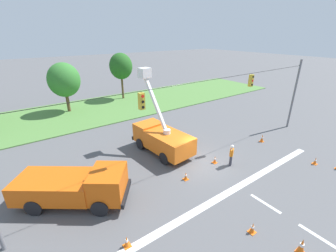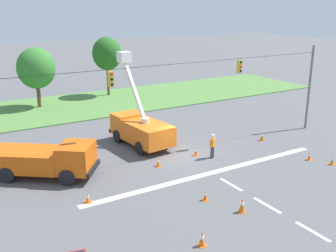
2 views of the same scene
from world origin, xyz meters
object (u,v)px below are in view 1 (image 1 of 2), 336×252
tree_centre (64,80)px  road_worker (231,154)px  traffic_cone_mid_right (186,176)px  traffic_cone_far_right (127,242)px  utility_truck_support_near (75,186)px  traffic_cone_near_bucket (315,161)px  traffic_cone_lane_edge_a (253,228)px  utility_truck_bucket_lift (162,137)px  traffic_cone_mid_left (262,138)px  traffic_cone_lane_edge_b (302,246)px  tree_east (121,66)px  traffic_cone_far_left (215,160)px

tree_centre → road_worker: size_ratio=3.57×
traffic_cone_mid_right → traffic_cone_far_right: bearing=-157.0°
utility_truck_support_near → traffic_cone_near_bucket: (16.39, -6.64, -0.88)m
traffic_cone_far_right → traffic_cone_near_bucket: bearing=-7.3°
road_worker → traffic_cone_lane_edge_a: road_worker is taller
utility_truck_bucket_lift → traffic_cone_mid_left: 9.74m
tree_centre → traffic_cone_lane_edge_b: 28.33m
tree_east → utility_truck_support_near: (-12.45, -19.73, -3.82)m
tree_centre → traffic_cone_far_right: 23.26m
tree_east → traffic_cone_mid_left: size_ratio=9.48×
traffic_cone_lane_edge_a → road_worker: bearing=49.6°
tree_centre → traffic_cone_near_bucket: size_ratio=10.48×
utility_truck_bucket_lift → traffic_cone_lane_edge_b: bearing=-91.0°
traffic_cone_far_left → traffic_cone_far_right: size_ratio=1.00×
traffic_cone_mid_right → traffic_cone_far_left: (3.29, 0.34, 0.01)m
utility_truck_bucket_lift → traffic_cone_mid_right: utility_truck_bucket_lift is taller
traffic_cone_lane_edge_a → tree_centre: bearing=96.0°
traffic_cone_mid_right → traffic_cone_lane_edge_b: bearing=-84.7°
traffic_cone_near_bucket → traffic_cone_far_right: (-15.36, 1.97, 0.02)m
utility_truck_support_near → traffic_cone_mid_right: utility_truck_support_near is taller
traffic_cone_mid_left → traffic_cone_far_right: traffic_cone_mid_left is taller
traffic_cone_mid_left → traffic_cone_mid_right: traffic_cone_mid_left is taller
traffic_cone_lane_edge_a → traffic_cone_far_left: bearing=59.6°
traffic_cone_mid_left → traffic_cone_near_bucket: bearing=-92.0°
tree_centre → utility_truck_support_near: size_ratio=0.94×
tree_east → traffic_cone_far_right: (-11.41, -24.39, -4.68)m
utility_truck_bucket_lift → traffic_cone_far_right: utility_truck_bucket_lift is taller
road_worker → tree_east: bearing=86.0°
utility_truck_support_near → traffic_cone_lane_edge_a: (6.68, -7.73, -0.87)m
traffic_cone_near_bucket → traffic_cone_lane_edge_a: bearing=-173.6°
utility_truck_support_near → traffic_cone_far_left: (10.12, -1.87, -0.86)m
tree_east → traffic_cone_far_left: size_ratio=11.07×
road_worker → traffic_cone_lane_edge_a: (-4.18, -4.91, -0.71)m
traffic_cone_far_left → traffic_cone_far_right: traffic_cone_far_right is taller
tree_centre → traffic_cone_mid_left: 23.91m
utility_truck_support_near → tree_centre: bearing=77.7°
traffic_cone_far_right → utility_truck_bucket_lift: bearing=45.5°
traffic_cone_lane_edge_a → traffic_cone_far_left: traffic_cone_far_left is taller
traffic_cone_lane_edge_b → utility_truck_support_near: bearing=127.6°
utility_truck_support_near → road_worker: (10.86, -2.82, -0.16)m
tree_centre → tree_east: 8.70m
traffic_cone_lane_edge_b → tree_east: bearing=80.5°
tree_east → traffic_cone_mid_left: tree_east is taller
traffic_cone_mid_right → traffic_cone_far_right: 6.29m
traffic_cone_mid_right → traffic_cone_lane_edge_a: size_ratio=0.98×
traffic_cone_near_bucket → traffic_cone_lane_edge_b: (-8.87, -3.12, 0.13)m
utility_truck_bucket_lift → traffic_cone_far_right: size_ratio=11.05×
road_worker → traffic_cone_far_left: 1.40m
traffic_cone_mid_left → traffic_cone_far_left: size_ratio=1.17×
tree_east → road_worker: tree_east is taller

